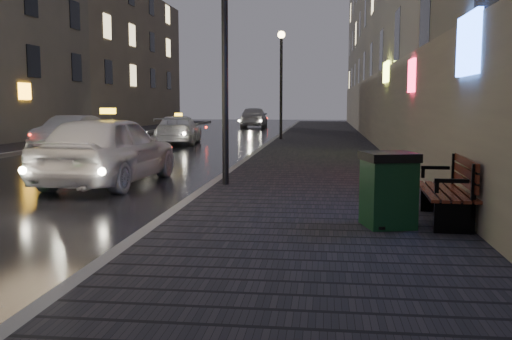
{
  "coord_description": "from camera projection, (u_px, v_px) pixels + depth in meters",
  "views": [
    {
      "loc": [
        4.01,
        -6.35,
        1.95
      ],
      "look_at": [
        2.9,
        2.88,
        0.85
      ],
      "focal_mm": 40.0,
      "sensor_mm": 36.0,
      "label": 1
    }
  ],
  "objects": [
    {
      "name": "sidewalk",
      "position": [
        322.0,
        142.0,
        27.2
      ],
      "size": [
        4.6,
        58.0,
        0.15
      ],
      "primitive_type": "cube",
      "color": "black",
      "rests_on": "ground"
    },
    {
      "name": "curb",
      "position": [
        272.0,
        142.0,
        27.48
      ],
      "size": [
        0.2,
        58.0,
        0.15
      ],
      "primitive_type": "cube",
      "color": "slate",
      "rests_on": "ground"
    },
    {
      "name": "sidewalk_far",
      "position": [
        71.0,
        140.0,
        28.69
      ],
      "size": [
        2.4,
        58.0,
        0.15
      ],
      "primitive_type": "cube",
      "color": "black",
      "rests_on": "ground"
    },
    {
      "name": "curb_far",
      "position": [
        95.0,
        140.0,
        28.54
      ],
      "size": [
        0.2,
        58.0,
        0.15
      ],
      "primitive_type": "cube",
      "color": "slate",
      "rests_on": "ground"
    },
    {
      "name": "building_near",
      "position": [
        385.0,
        16.0,
        30.0
      ],
      "size": [
        1.8,
        50.0,
        13.0
      ],
      "primitive_type": "cube",
      "color": "#605B54",
      "rests_on": "ground"
    },
    {
      "name": "building_far_c",
      "position": [
        109.0,
        59.0,
        46.37
      ],
      "size": [
        6.0,
        22.0,
        11.0
      ],
      "primitive_type": "cube",
      "color": "#6B6051",
      "rests_on": "ground"
    },
    {
      "name": "lamp_near",
      "position": [
        225.0,
        31.0,
        12.25
      ],
      "size": [
        0.36,
        0.36,
        5.28
      ],
      "color": "black",
      "rests_on": "sidewalk"
    },
    {
      "name": "lamp_far",
      "position": [
        281.0,
        71.0,
        28.02
      ],
      "size": [
        0.36,
        0.36,
        5.28
      ],
      "color": "black",
      "rests_on": "sidewalk"
    },
    {
      "name": "bench",
      "position": [
        451.0,
        189.0,
        8.6
      ],
      "size": [
        0.77,
        1.98,
        0.99
      ],
      "rotation": [
        0.0,
        0.0,
        -0.05
      ],
      "color": "black",
      "rests_on": "sidewalk"
    },
    {
      "name": "trash_bin",
      "position": [
        388.0,
        189.0,
        8.27
      ],
      "size": [
        0.87,
        0.87,
        1.09
      ],
      "rotation": [
        0.0,
        0.0,
        0.26
      ],
      "color": "black",
      "rests_on": "sidewalk"
    },
    {
      "name": "taxi_near",
      "position": [
        109.0,
        149.0,
        13.59
      ],
      "size": [
        2.25,
        5.04,
        1.68
      ],
      "primitive_type": "imported",
      "rotation": [
        0.0,
        0.0,
        3.09
      ],
      "color": "silver",
      "rests_on": "ground"
    },
    {
      "name": "car_left_mid",
      "position": [
        70.0,
        132.0,
        24.37
      ],
      "size": [
        1.81,
        4.36,
        1.4
      ],
      "primitive_type": "imported",
      "rotation": [
        0.0,
        0.0,
        -0.08
      ],
      "color": "#9F9EA6",
      "rests_on": "ground"
    },
    {
      "name": "taxi_mid",
      "position": [
        179.0,
        130.0,
        27.05
      ],
      "size": [
        2.4,
        4.76,
        1.33
      ],
      "primitive_type": "imported",
      "rotation": [
        0.0,
        0.0,
        3.26
      ],
      "color": "white",
      "rests_on": "ground"
    },
    {
      "name": "car_far",
      "position": [
        254.0,
        117.0,
        44.51
      ],
      "size": [
        2.2,
        4.94,
        1.65
      ],
      "primitive_type": "imported",
      "rotation": [
        0.0,
        0.0,
        3.19
      ],
      "color": "#9C9CA4",
      "rests_on": "ground"
    }
  ]
}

